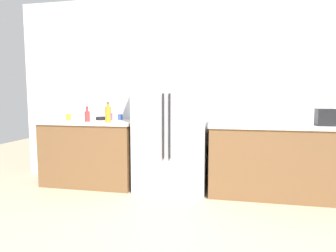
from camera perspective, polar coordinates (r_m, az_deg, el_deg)
ground_plane at (r=2.98m, az=0.22°, el=-19.71°), size 10.71×10.71×0.00m
kitchen_back_panel at (r=4.32m, az=4.61°, el=6.86°), size 5.36×0.10×2.71m
counter_left at (r=4.43m, az=-14.60°, el=-4.95°), size 1.35×0.68×0.93m
counter_right at (r=4.02m, az=19.44°, el=-6.20°), size 1.60×0.68×0.93m
refrigerator at (r=3.98m, az=0.67°, el=0.45°), size 0.95×0.67×1.81m
toaster at (r=3.98m, az=28.17°, el=1.51°), size 0.20×0.17×0.20m
bottle_a at (r=4.20m, az=-15.40°, el=1.92°), size 0.07×0.07×0.21m
bottle_b at (r=4.03m, az=-11.55°, el=2.29°), size 0.08×0.08×0.27m
cup_a at (r=4.36m, az=-11.17°, el=1.77°), size 0.07×0.07×0.10m
cup_b at (r=4.53m, az=-18.72°, el=1.67°), size 0.08×0.08×0.10m
cup_c at (r=4.41m, az=-9.26°, el=1.72°), size 0.07×0.07×0.08m
bowl_a at (r=4.45m, az=-12.92°, el=1.46°), size 0.15×0.15×0.05m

